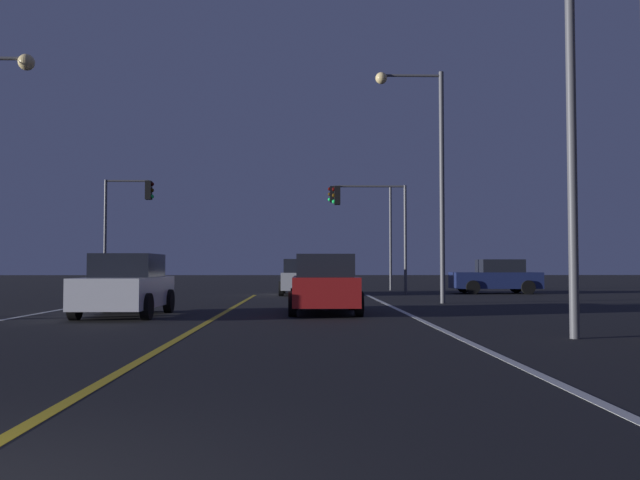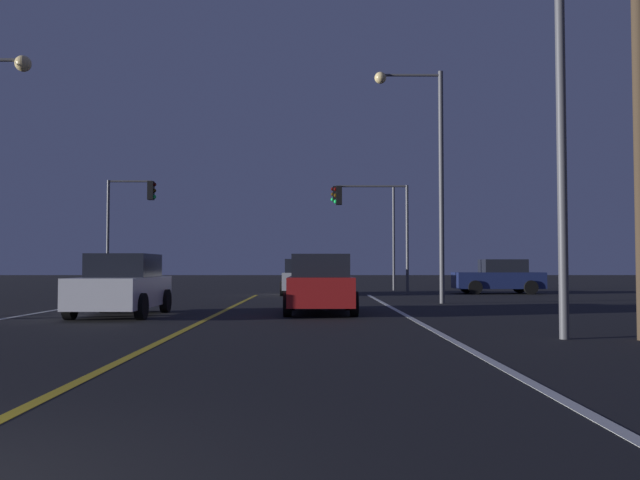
% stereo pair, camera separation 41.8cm
% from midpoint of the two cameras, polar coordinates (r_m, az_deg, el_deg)
% --- Properties ---
extents(lane_edge_right, '(0.16, 34.03, 0.01)m').
position_cam_midpoint_polar(lane_edge_right, '(14.62, 10.40, -7.55)').
color(lane_edge_right, silver).
rests_on(lane_edge_right, ground).
extents(lane_center_divider, '(0.16, 34.03, 0.01)m').
position_cam_midpoint_polar(lane_center_divider, '(14.60, -10.65, -7.56)').
color(lane_center_divider, gold).
rests_on(lane_center_divider, ground).
extents(car_oncoming, '(2.02, 4.30, 1.70)m').
position_cam_midpoint_polar(car_oncoming, '(18.92, -16.08, -3.81)').
color(car_oncoming, black).
rests_on(car_oncoming, ground).
extents(car_ahead_far, '(2.02, 4.30, 1.70)m').
position_cam_midpoint_polar(car_ahead_far, '(31.76, -1.13, -3.25)').
color(car_ahead_far, black).
rests_on(car_ahead_far, ground).
extents(car_crossing_side, '(4.30, 2.02, 1.70)m').
position_cam_midpoint_polar(car_crossing_side, '(34.12, 15.52, -3.10)').
color(car_crossing_side, black).
rests_on(car_crossing_side, ground).
extents(car_lead_same_lane, '(2.02, 4.30, 1.70)m').
position_cam_midpoint_polar(car_lead_same_lane, '(19.20, 0.67, -3.88)').
color(car_lead_same_lane, black).
rests_on(car_lead_same_lane, ground).
extents(traffic_light_near_right, '(3.62, 0.36, 5.29)m').
position_cam_midpoint_polar(traffic_light_near_right, '(32.06, 4.81, 2.38)').
color(traffic_light_near_right, '#4C4C51').
rests_on(traffic_light_near_right, ground).
extents(traffic_light_near_left, '(2.38, 0.36, 5.52)m').
position_cam_midpoint_polar(traffic_light_near_left, '(33.11, -15.68, 2.47)').
color(traffic_light_near_left, '#4C4C51').
rests_on(traffic_light_near_left, ground).
extents(traffic_light_far_right, '(3.63, 0.36, 5.95)m').
position_cam_midpoint_polar(traffic_light_far_right, '(37.57, 4.17, 2.39)').
color(traffic_light_far_right, '#4C4C51').
rests_on(traffic_light_far_right, ground).
extents(street_lamp_right_near, '(1.89, 0.44, 8.89)m').
position_cam_midpoint_polar(street_lamp_right_near, '(13.77, 19.31, 15.52)').
color(street_lamp_right_near, '#4C4C51').
rests_on(street_lamp_right_near, ground).
extents(street_lamp_right_far, '(2.55, 0.44, 8.59)m').
position_cam_midpoint_polar(street_lamp_right_far, '(24.91, 9.61, 7.16)').
color(street_lamp_right_far, '#4C4C51').
rests_on(street_lamp_right_far, ground).
extents(utility_pole_right, '(2.20, 0.28, 9.80)m').
position_cam_midpoint_polar(utility_pole_right, '(14.18, 26.65, 13.57)').
color(utility_pole_right, '#423323').
rests_on(utility_pole_right, ground).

